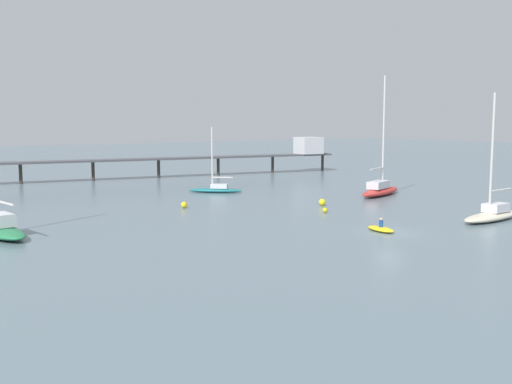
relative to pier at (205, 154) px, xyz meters
The scene contains 9 objects.
ground_plane 55.69m from the pier, 103.79° to the right, with size 400.00×400.00×0.00m, color slate.
pier is the anchor object (origin of this frame).
sailboat_red 36.30m from the pier, 82.71° to the right, with size 9.97×5.61×14.80m.
sailboat_cream 55.20m from the pier, 90.72° to the right, with size 8.92×3.10×11.81m.
sailboat_teal 24.27m from the pier, 116.46° to the right, with size 6.34×6.02×8.49m.
dinghy_yellow 54.75m from the pier, 104.05° to the right, with size 1.90×3.29×1.14m.
mooring_buoy_mid 43.95m from the pier, 103.67° to the right, with size 0.50×0.50×0.50m, color yellow.
mooring_buoy_inner 37.91m from the pier, 123.18° to the right, with size 0.68×0.68×0.68m, color yellow.
mooring_buoy_outer 39.47m from the pier, 100.73° to the right, with size 0.76×0.76×0.76m, color yellow.
Camera 1 is at (-36.94, -33.84, 9.25)m, focal length 41.82 mm.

